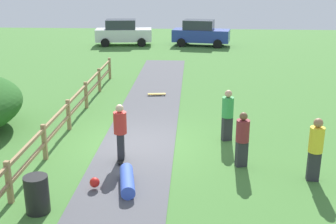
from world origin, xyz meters
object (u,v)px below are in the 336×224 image
object	(u,v)px
bystander_yellow	(316,147)
parked_car_white	(123,32)
skater_riding	(120,130)
skateboard_loose	(157,94)
skater_fallen	(124,181)
parked_car_blue	(201,33)
bystander_green	(228,113)
trash_bin	(37,194)
bystander_maroon	(242,137)

from	to	relation	value
bystander_yellow	parked_car_white	distance (m)	23.76
skater_riding	skateboard_loose	world-z (taller)	skater_riding
skateboard_loose	parked_car_white	size ratio (longest dim) A/B	0.19
bystander_yellow	parked_car_white	bearing A→B (deg)	111.29
skateboard_loose	parked_car_white	xyz separation A→B (m)	(-3.75, 14.09, 0.87)
skater_fallen	bystander_yellow	xyz separation A→B (m)	(4.97, 0.74, 0.77)
skater_riding	skater_fallen	world-z (taller)	skater_riding
skateboard_loose	parked_car_blue	xyz separation A→B (m)	(2.12, 14.11, 0.87)
bystander_green	parked_car_white	distance (m)	20.41
skateboard_loose	skater_riding	bearing A→B (deg)	-93.63
bystander_yellow	bystander_green	xyz separation A→B (m)	(-2.10, 2.80, -0.02)
skater_riding	skater_fallen	xyz separation A→B (m)	(0.35, -1.67, -0.78)
trash_bin	parked_car_blue	bearing A→B (deg)	80.51
bystander_yellow	parked_car_blue	world-z (taller)	parked_car_blue
skater_riding	skater_fallen	distance (m)	1.87
parked_car_blue	bystander_maroon	bearing A→B (deg)	-87.50
skater_fallen	skateboard_loose	distance (m)	8.78
trash_bin	bystander_maroon	distance (m)	5.73
trash_bin	parked_car_white	size ratio (longest dim) A/B	0.21
bystander_green	skateboard_loose	bearing A→B (deg)	117.85
bystander_yellow	skater_fallen	bearing A→B (deg)	-171.59
trash_bin	bystander_green	bearing A→B (deg)	45.70
skateboard_loose	bystander_maroon	size ratio (longest dim) A/B	0.50
skater_riding	trash_bin	bearing A→B (deg)	-116.54
skater_riding	parked_car_white	size ratio (longest dim) A/B	0.40
skater_riding	bystander_maroon	distance (m)	3.51
parked_car_white	bystander_yellow	bearing A→B (deg)	-68.71
trash_bin	parked_car_blue	world-z (taller)	parked_car_blue
bystander_yellow	trash_bin	bearing A→B (deg)	-163.48
skater_fallen	parked_car_blue	bearing A→B (deg)	84.47
skater_riding	parked_car_blue	distance (m)	21.38
skater_fallen	bystander_maroon	bearing A→B (deg)	25.86
parked_car_blue	parked_car_white	size ratio (longest dim) A/B	1.01
skater_riding	bystander_green	distance (m)	3.73
skater_riding	skateboard_loose	bearing A→B (deg)	86.37
parked_car_white	parked_car_blue	bearing A→B (deg)	0.14
parked_car_blue	parked_car_white	world-z (taller)	same
skater_riding	parked_car_blue	world-z (taller)	parked_car_blue
bystander_yellow	parked_car_blue	distance (m)	22.32
trash_bin	bystander_green	world-z (taller)	bystander_green
skater_fallen	skateboard_loose	bearing A→B (deg)	89.37
skateboard_loose	parked_car_blue	size ratio (longest dim) A/B	0.19
bystander_green	skater_fallen	bearing A→B (deg)	-129.11
bystander_green	parked_car_white	bearing A→B (deg)	108.64
bystander_maroon	bystander_yellow	bearing A→B (deg)	-23.44
skateboard_loose	parked_car_blue	distance (m)	14.29
skater_riding	bystander_green	bearing A→B (deg)	30.06
skater_riding	bystander_yellow	world-z (taller)	bystander_yellow
skater_riding	skateboard_loose	size ratio (longest dim) A/B	2.11
trash_bin	skater_fallen	world-z (taller)	trash_bin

